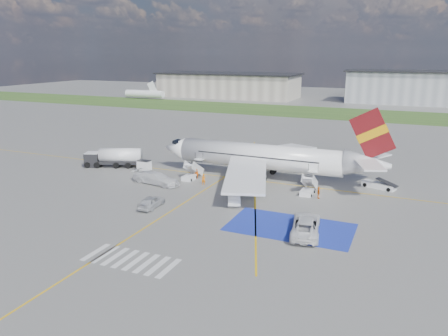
# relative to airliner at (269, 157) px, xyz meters

# --- Properties ---
(ground) EXTENTS (400.00, 400.00, 0.00)m
(ground) POSITION_rel_airliner_xyz_m (-1.51, -14.00, -3.39)
(ground) COLOR #60605E
(ground) RESTS_ON ground
(grass_strip) EXTENTS (400.00, 30.00, 0.01)m
(grass_strip) POSITION_rel_airliner_xyz_m (-1.51, 81.00, -3.39)
(grass_strip) COLOR #2D4C1E
(grass_strip) RESTS_ON ground
(taxiway_line_main) EXTENTS (120.00, 0.20, 0.01)m
(taxiway_line_main) POSITION_rel_airliner_xyz_m (-1.51, -2.00, -3.39)
(taxiway_line_main) COLOR gold
(taxiway_line_main) RESTS_ON ground
(taxiway_line_cross) EXTENTS (0.20, 60.00, 0.01)m
(taxiway_line_cross) POSITION_rel_airliner_xyz_m (-6.51, -24.00, -3.39)
(taxiway_line_cross) COLOR gold
(taxiway_line_cross) RESTS_ON ground
(taxiway_line_diag) EXTENTS (20.71, 56.45, 0.01)m
(taxiway_line_diag) POSITION_rel_airliner_xyz_m (-1.51, -2.00, -3.39)
(taxiway_line_diag) COLOR gold
(taxiway_line_diag) RESTS_ON ground
(staging_box) EXTENTS (14.00, 8.00, 0.01)m
(staging_box) POSITION_rel_airliner_xyz_m (8.49, -18.00, -3.39)
(staging_box) COLOR #1A2DA0
(staging_box) RESTS_ON ground
(crosswalk) EXTENTS (9.00, 4.00, 0.01)m
(crosswalk) POSITION_rel_airliner_xyz_m (-3.31, -32.00, -3.39)
(crosswalk) COLOR silver
(crosswalk) RESTS_ON ground
(terminal_west) EXTENTS (60.00, 22.00, 10.00)m
(terminal_west) POSITION_rel_airliner_xyz_m (-56.51, 116.00, 1.61)
(terminal_west) COLOR gray
(terminal_west) RESTS_ON ground
(terminal_centre) EXTENTS (48.00, 18.00, 12.00)m
(terminal_centre) POSITION_rel_airliner_xyz_m (18.49, 121.00, 2.61)
(terminal_centre) COLOR gray
(terminal_centre) RESTS_ON ground
(airliner) EXTENTS (36.81, 32.95, 11.92)m
(airliner) POSITION_rel_airliner_xyz_m (0.00, 0.00, 0.00)
(airliner) COLOR silver
(airliner) RESTS_ON ground
(airstairs_fwd) EXTENTS (1.90, 5.20, 3.60)m
(airstairs_fwd) POSITION_rel_airliner_xyz_m (-11.01, -5.30, -2.77)
(airstairs_fwd) COLOR silver
(airstairs_fwd) RESTS_ON ground
(airstairs_aft) EXTENTS (1.90, 5.20, 3.60)m
(airstairs_aft) POSITION_rel_airliner_xyz_m (7.49, -5.30, -2.77)
(airstairs_aft) COLOR silver
(airstairs_aft) RESTS_ON ground
(fuel_tanker) EXTENTS (9.86, 5.77, 3.28)m
(fuel_tanker) POSITION_rel_airliner_xyz_m (-26.71, -3.86, -2.01)
(fuel_tanker) COLOR black
(fuel_tanker) RESTS_ON ground
(gpu_cart) EXTENTS (2.23, 1.50, 1.81)m
(gpu_cart) POSITION_rel_airliner_xyz_m (-20.35, -4.08, -2.58)
(gpu_cart) COLOR silver
(gpu_cart) RESTS_ON ground
(belt_loader) EXTENTS (5.24, 3.11, 1.51)m
(belt_loader) POSITION_rel_airliner_xyz_m (16.42, 1.57, -3.01)
(belt_loader) COLOR silver
(belt_loader) RESTS_ON ground
(car_silver_a) EXTENTS (2.03, 4.64, 1.56)m
(car_silver_a) POSITION_rel_airliner_xyz_m (-9.45, -18.83, -2.61)
(car_silver_a) COLOR #A6A8AD
(car_silver_a) RESTS_ON ground
(car_silver_b) EXTENTS (3.35, 4.86, 1.52)m
(car_silver_b) POSITION_rel_airliner_xyz_m (-0.49, -13.02, -2.63)
(car_silver_b) COLOR silver
(car_silver_b) RESTS_ON ground
(van_white_a) EXTENTS (4.03, 6.81, 2.40)m
(van_white_a) POSITION_rel_airliner_xyz_m (10.44, -18.79, -2.19)
(van_white_a) COLOR silver
(van_white_a) RESTS_ON ground
(van_white_b) EXTENTS (6.36, 3.38, 2.37)m
(van_white_b) POSITION_rel_airliner_xyz_m (-14.53, -9.64, -2.21)
(van_white_b) COLOR silver
(van_white_b) RESTS_ON ground
(crew_fwd) EXTENTS (0.68, 0.54, 1.64)m
(crew_fwd) POSITION_rel_airliner_xyz_m (-7.73, -7.29, -2.57)
(crew_fwd) COLOR orange
(crew_fwd) RESTS_ON ground
(crew_nose) EXTENTS (0.96, 0.94, 1.56)m
(crew_nose) POSITION_rel_airliner_xyz_m (-10.26, -4.67, -2.61)
(crew_nose) COLOR #FF660D
(crew_nose) RESTS_ON ground
(crew_aft) EXTENTS (0.71, 1.05, 1.65)m
(crew_aft) POSITION_rel_airliner_xyz_m (9.30, -6.64, -2.57)
(crew_aft) COLOR orange
(crew_aft) RESTS_ON ground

